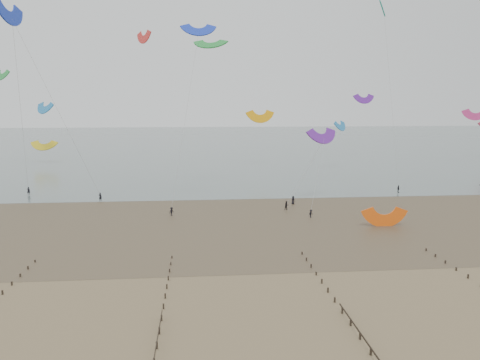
{
  "coord_description": "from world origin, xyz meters",
  "views": [
    {
      "loc": [
        -10.17,
        -49.49,
        21.01
      ],
      "look_at": [
        -3.27,
        28.0,
        8.0
      ],
      "focal_mm": 35.0,
      "sensor_mm": 36.0,
      "label": 1
    }
  ],
  "objects": [
    {
      "name": "ground",
      "position": [
        0.0,
        0.0,
        0.0
      ],
      "size": [
        500.0,
        500.0,
        0.0
      ],
      "primitive_type": "plane",
      "color": "brown",
      "rests_on": "ground"
    },
    {
      "name": "sea_and_shore",
      "position": [
        -4.08,
        34.4,
        0.01
      ],
      "size": [
        500.0,
        665.0,
        0.03
      ],
      "color": "#475654",
      "rests_on": "ground"
    },
    {
      "name": "kitesurfer_lead",
      "position": [
        -31.35,
        51.05,
        0.92
      ],
      "size": [
        0.74,
        0.56,
        1.84
      ],
      "primitive_type": "imported",
      "rotation": [
        0.0,
        0.0,
        2.94
      ],
      "color": "black",
      "rests_on": "ground"
    },
    {
      "name": "kitesurfers",
      "position": [
        25.27,
        46.24,
        0.86
      ],
      "size": [
        140.26,
        27.65,
        1.88
      ],
      "color": "black",
      "rests_on": "ground"
    },
    {
      "name": "grounded_kite",
      "position": [
        21.28,
        25.62,
        0.0
      ],
      "size": [
        6.82,
        5.43,
        3.63
      ],
      "primitive_type": null,
      "rotation": [
        1.54,
        0.0,
        -0.04
      ],
      "color": "#FF5D10",
      "rests_on": "ground"
    },
    {
      "name": "kites_airborne",
      "position": [
        -8.01,
        88.1,
        21.35
      ],
      "size": [
        247.39,
        114.78,
        44.9
      ],
      "color": "#68209F",
      "rests_on": "ground"
    }
  ]
}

